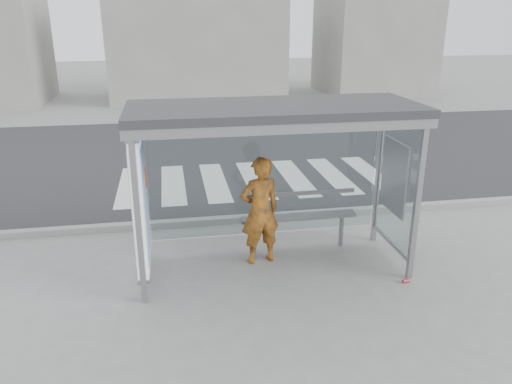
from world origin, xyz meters
TOP-DOWN VIEW (x-y plane):
  - ground at (0.00, 0.00)m, footprint 80.00×80.00m
  - road at (0.00, 7.00)m, footprint 30.00×10.00m
  - curb at (0.00, 1.95)m, footprint 30.00×0.18m
  - crosswalk at (0.50, 4.50)m, footprint 6.55×3.00m
  - bus_shelter at (-0.37, 0.06)m, footprint 4.25×1.65m
  - building_center at (0.00, 18.00)m, footprint 8.00×5.00m
  - building_right at (9.00, 18.00)m, footprint 5.00×5.00m
  - person at (-0.17, 0.25)m, footprint 0.72×0.55m
  - bench at (0.56, 0.58)m, footprint 1.98×0.24m
  - soda_can at (1.89, -0.85)m, footprint 0.11×0.07m

SIDE VIEW (x-z plane):
  - ground at x=0.00m, z-range 0.00..0.00m
  - crosswalk at x=0.50m, z-range 0.00..0.00m
  - road at x=0.00m, z-range 0.00..0.01m
  - soda_can at x=1.89m, z-range 0.00..0.06m
  - curb at x=0.00m, z-range 0.00..0.12m
  - bench at x=0.56m, z-range 0.09..1.12m
  - person at x=-0.17m, z-range 0.00..1.78m
  - bus_shelter at x=-0.37m, z-range 0.67..3.29m
  - building_center at x=0.00m, z-range 0.00..5.00m
  - building_right at x=9.00m, z-range 0.00..7.00m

